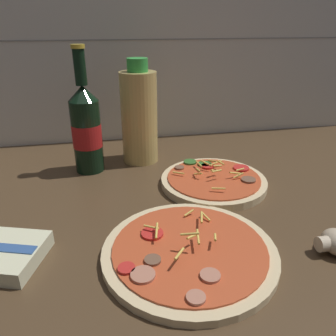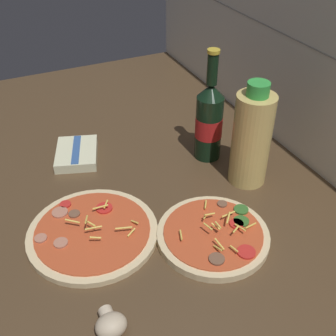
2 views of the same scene
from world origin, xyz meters
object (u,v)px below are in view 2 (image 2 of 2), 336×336
(beer_bottle, at_px, (209,120))
(mushroom_left, at_px, (111,324))
(pizza_far, at_px, (213,235))
(oil_bottle, at_px, (251,138))
(dish_towel, at_px, (77,154))
(pizza_near, at_px, (92,232))

(beer_bottle, relative_size, mushroom_left, 5.14)
(pizza_far, relative_size, oil_bottle, 0.91)
(pizza_far, xyz_separation_m, oil_bottle, (-0.14, 0.17, 0.10))
(beer_bottle, relative_size, oil_bottle, 1.13)
(oil_bottle, bearing_deg, beer_bottle, -163.45)
(pizza_far, relative_size, dish_towel, 1.42)
(beer_bottle, distance_m, oil_bottle, 0.13)
(pizza_near, relative_size, oil_bottle, 1.06)
(oil_bottle, bearing_deg, mushroom_left, -59.66)
(dish_towel, bearing_deg, oil_bottle, 53.17)
(dish_towel, bearing_deg, pizza_far, 23.71)
(pizza_near, bearing_deg, pizza_far, 62.89)
(pizza_far, xyz_separation_m, beer_bottle, (-0.26, 0.13, 0.09))
(pizza_far, height_order, dish_towel, pizza_far)
(oil_bottle, relative_size, dish_towel, 1.56)
(mushroom_left, bearing_deg, oil_bottle, 120.34)
(pizza_near, distance_m, pizza_far, 0.24)
(oil_bottle, distance_m, mushroom_left, 0.49)
(pizza_near, height_order, mushroom_left, pizza_near)
(oil_bottle, xyz_separation_m, dish_towel, (-0.25, -0.34, -0.10))
(pizza_far, xyz_separation_m, mushroom_left, (0.11, -0.25, 0.01))
(pizza_near, distance_m, dish_towel, 0.28)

